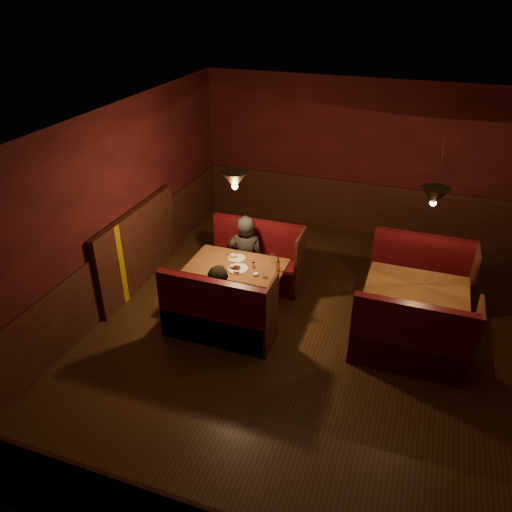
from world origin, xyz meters
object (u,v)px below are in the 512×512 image
(main_table, at_px, (238,275))
(diner_b, at_px, (221,291))
(main_bench_far, at_px, (257,264))
(second_bench_far, at_px, (419,281))
(second_table, at_px, (415,297))
(second_bench_near, at_px, (410,345))
(main_bench_near, at_px, (218,319))
(diner_a, at_px, (245,243))

(main_table, relative_size, diner_b, 0.99)
(main_bench_far, xyz_separation_m, second_bench_far, (2.52, 0.32, 0.01))
(main_table, relative_size, main_bench_far, 0.91)
(second_table, distance_m, second_bench_near, 0.83)
(main_bench_near, bearing_deg, diner_b, 90.72)
(main_table, distance_m, diner_b, 0.66)
(main_table, height_order, diner_b, diner_b)
(main_bench_near, xyz_separation_m, diner_b, (-0.00, 0.15, 0.37))
(second_bench_near, bearing_deg, second_table, 92.20)
(diner_b, bearing_deg, main_table, 70.44)
(second_table, bearing_deg, main_bench_near, -156.17)
(main_bench_near, bearing_deg, second_bench_near, 6.73)
(diner_b, bearing_deg, second_bench_far, 14.10)
(main_bench_far, relative_size, second_table, 1.14)
(main_bench_near, relative_size, diner_b, 1.09)
(diner_a, bearing_deg, second_bench_far, -178.82)
(main_bench_near, relative_size, second_bench_near, 1.03)
(main_table, height_order, second_bench_far, second_bench_far)
(main_table, xyz_separation_m, second_bench_far, (2.53, 1.11, -0.24))
(diner_b, bearing_deg, main_bench_far, 69.17)
(main_table, bearing_deg, diner_a, 98.90)
(second_bench_far, bearing_deg, diner_b, -145.14)
(main_table, distance_m, second_table, 2.52)
(main_bench_far, xyz_separation_m, second_bench_near, (2.52, -1.28, 0.01))
(main_bench_far, height_order, second_bench_near, second_bench_near)
(second_table, distance_m, diner_b, 2.67)
(main_table, distance_m, main_bench_far, 0.83)
(second_bench_far, distance_m, diner_a, 2.72)
(second_bench_far, xyz_separation_m, diner_b, (-2.52, -1.76, 0.36))
(main_bench_near, height_order, diner_a, diner_a)
(second_bench_far, relative_size, second_bench_near, 1.00)
(main_table, relative_size, second_bench_far, 0.94)
(main_table, xyz_separation_m, second_bench_near, (2.53, -0.49, -0.24))
(main_bench_near, bearing_deg, second_bench_far, 37.04)
(second_bench_near, bearing_deg, main_bench_far, 153.05)
(second_bench_near, bearing_deg, diner_a, 158.18)
(second_table, bearing_deg, second_bench_near, -87.80)
(second_table, relative_size, second_bench_near, 0.90)
(second_table, xyz_separation_m, diner_b, (-2.49, -0.95, 0.14))
(main_table, relative_size, diner_a, 0.86)
(second_table, distance_m, second_bench_far, 0.83)
(second_bench_far, relative_size, diner_b, 1.06)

